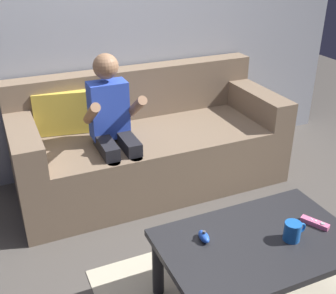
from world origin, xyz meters
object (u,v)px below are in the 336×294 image
object	(u,v)px
couch	(148,145)
person_seated_on_couch	(113,125)
nunchuk_blue	(204,236)
game_remote_pink_near_edge	(315,223)
coffee_table	(258,250)
coffee_mug	(293,231)

from	to	relation	value
couch	person_seated_on_couch	world-z (taller)	person_seated_on_couch
person_seated_on_couch	nunchuk_blue	xyz separation A→B (m)	(0.11, -1.04, -0.18)
game_remote_pink_near_edge	nunchuk_blue	xyz separation A→B (m)	(-0.56, 0.12, 0.01)
couch	nunchuk_blue	distance (m)	1.25
person_seated_on_couch	coffee_table	size ratio (longest dim) A/B	1.10
person_seated_on_couch	game_remote_pink_near_edge	xyz separation A→B (m)	(0.68, -1.17, -0.19)
person_seated_on_couch	coffee_mug	bearing A→B (deg)	-67.62
coffee_mug	nunchuk_blue	bearing A→B (deg)	156.87
game_remote_pink_near_edge	coffee_mug	size ratio (longest dim) A/B	1.19
game_remote_pink_near_edge	coffee_mug	world-z (taller)	coffee_mug
coffee_table	coffee_mug	xyz separation A→B (m)	(0.15, -0.06, 0.11)
nunchuk_blue	game_remote_pink_near_edge	bearing A→B (deg)	-12.10
coffee_table	coffee_mug	distance (m)	0.19
couch	nunchuk_blue	size ratio (longest dim) A/B	20.50
game_remote_pink_near_edge	nunchuk_blue	bearing A→B (deg)	167.90
coffee_table	game_remote_pink_near_edge	world-z (taller)	game_remote_pink_near_edge
couch	game_remote_pink_near_edge	world-z (taller)	couch
coffee_mug	person_seated_on_couch	bearing A→B (deg)	112.38
coffee_table	couch	bearing A→B (deg)	92.07
nunchuk_blue	couch	bearing A→B (deg)	81.18
coffee_mug	coffee_table	bearing A→B (deg)	159.21
game_remote_pink_near_edge	nunchuk_blue	world-z (taller)	nunchuk_blue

